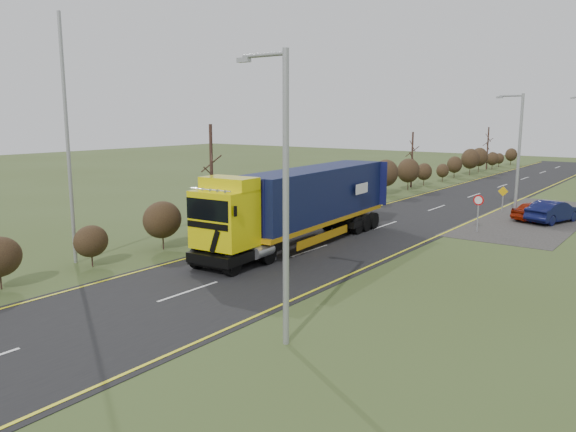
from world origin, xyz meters
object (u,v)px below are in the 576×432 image
Objects in this scene: lorry at (303,201)px; car_red_hatchback at (536,211)px; car_blue_sedan at (553,212)px; streetlight_near at (283,188)px; speed_sign at (478,207)px.

lorry is 4.02× the size of car_red_hatchback.
car_red_hatchback is (7.90, 14.22, -1.63)m from lorry.
streetlight_near is (-2.13, -24.77, 3.84)m from car_blue_sedan.
lorry reaches higher than speed_sign.
car_blue_sedan is 0.50× the size of streetlight_near.
speed_sign is at bearing 92.03° from streetlight_near.
speed_sign is (-0.68, 19.09, -3.06)m from streetlight_near.
car_blue_sedan is at bearing 85.09° from streetlight_near.
speed_sign reaches higher than car_blue_sedan.
car_red_hatchback is at bearing 72.84° from speed_sign.
car_red_hatchback is at bearing 13.05° from car_blue_sedan.
lorry is at bearing -125.90° from speed_sign.
streetlight_near reaches higher than speed_sign.
car_blue_sedan is at bearing -163.16° from car_red_hatchback.
car_red_hatchback is 0.43× the size of streetlight_near.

